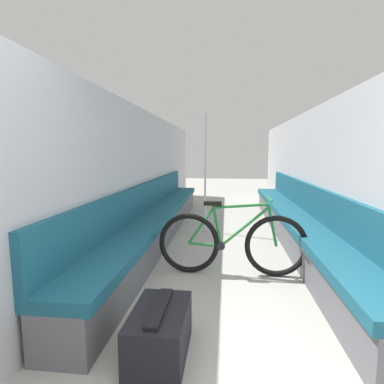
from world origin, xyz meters
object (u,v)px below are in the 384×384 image
Objects in this scene: luggage_bag at (160,332)px; bench_seat_row_left at (158,220)px; bicycle at (232,243)px; grab_pole_near at (205,175)px; bench_seat_row_right at (296,224)px.

bench_seat_row_left is at bearing 103.20° from luggage_bag.
bicycle is 1.96m from grab_pole_near.
grab_pole_near is at bearing 161.61° from bench_seat_row_right.
bench_seat_row_right is 1.67m from bicycle.
bench_seat_row_right is at bearing 61.41° from luggage_bag.
luggage_bag is at bearing -91.34° from grab_pole_near.
grab_pole_near reaches higher than luggage_bag.
bench_seat_row_right reaches higher than bicycle.
luggage_bag is at bearing -106.16° from bicycle.
bicycle is at bearing -76.58° from grab_pole_near.
bench_seat_row_left reaches higher than bicycle.
bicycle is at bearing 70.76° from luggage_bag.
bicycle is at bearing -48.89° from bench_seat_row_left.
grab_pole_near reaches higher than bench_seat_row_right.
grab_pole_near is at bearing 88.66° from luggage_bag.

